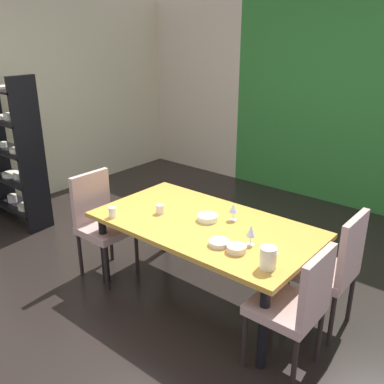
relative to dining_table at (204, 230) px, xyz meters
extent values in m
cube|color=black|center=(-0.54, -0.12, -0.66)|extent=(5.61, 6.10, 0.02)
cube|color=beige|center=(-2.47, 2.88, 0.67)|extent=(1.76, 0.10, 2.65)
cube|color=#2B712B|center=(0.33, 2.88, 0.67)|extent=(3.85, 0.10, 2.65)
cube|color=#BD8C34|center=(0.00, 0.00, 0.05)|extent=(1.88, 1.03, 0.04)
cylinder|color=black|center=(-0.84, 0.41, -0.31)|extent=(0.07, 0.07, 0.68)
cylinder|color=black|center=(0.84, 0.41, -0.31)|extent=(0.07, 0.07, 0.68)
cylinder|color=black|center=(-0.84, -0.41, -0.31)|extent=(0.07, 0.07, 0.68)
cylinder|color=black|center=(0.84, -0.41, -0.31)|extent=(0.07, 0.07, 0.68)
cube|color=tan|center=(-0.93, -0.30, -0.17)|extent=(0.44, 0.44, 0.07)
cube|color=tan|center=(-1.13, -0.30, 0.09)|extent=(0.05, 0.42, 0.52)
cylinder|color=black|center=(-0.74, -0.11, -0.43)|extent=(0.04, 0.04, 0.44)
cylinder|color=black|center=(-0.74, -0.49, -0.43)|extent=(0.04, 0.04, 0.44)
cylinder|color=black|center=(-1.12, -0.11, -0.43)|extent=(0.04, 0.04, 0.44)
cylinder|color=black|center=(-1.12, -0.49, -0.43)|extent=(0.04, 0.04, 0.44)
cube|color=tan|center=(0.93, -0.30, -0.17)|extent=(0.44, 0.44, 0.07)
cube|color=tan|center=(1.13, -0.30, 0.07)|extent=(0.05, 0.42, 0.48)
cylinder|color=black|center=(0.74, -0.49, -0.43)|extent=(0.04, 0.04, 0.44)
cylinder|color=black|center=(0.74, -0.11, -0.43)|extent=(0.04, 0.04, 0.44)
cylinder|color=black|center=(1.12, -0.49, -0.43)|extent=(0.04, 0.04, 0.44)
cylinder|color=black|center=(1.12, -0.11, -0.43)|extent=(0.04, 0.04, 0.44)
cube|color=tan|center=(0.93, 0.30, -0.17)|extent=(0.44, 0.44, 0.07)
cube|color=tan|center=(1.13, 0.30, 0.09)|extent=(0.05, 0.42, 0.52)
cylinder|color=black|center=(0.74, 0.11, -0.43)|extent=(0.04, 0.04, 0.44)
cylinder|color=black|center=(0.74, 0.49, -0.43)|extent=(0.04, 0.04, 0.44)
cylinder|color=black|center=(1.12, 0.11, -0.43)|extent=(0.04, 0.04, 0.44)
cylinder|color=black|center=(1.12, 0.49, -0.43)|extent=(0.04, 0.04, 0.44)
cube|color=black|center=(-2.32, -0.18, 0.24)|extent=(0.05, 0.32, 1.78)
cube|color=black|center=(-2.75, -0.18, -0.47)|extent=(0.88, 0.32, 0.02)
cylinder|color=silver|center=(-2.60, -0.18, -0.43)|extent=(0.20, 0.20, 0.06)
cylinder|color=silver|center=(-2.93, -0.18, -0.41)|extent=(0.11, 0.11, 0.10)
cube|color=black|center=(-2.75, -0.18, -0.12)|extent=(0.88, 0.32, 0.02)
cylinder|color=silver|center=(-2.87, -0.18, -0.08)|extent=(0.20, 0.20, 0.05)
cylinder|color=white|center=(-2.71, -0.18, -0.07)|extent=(0.10, 0.10, 0.07)
cube|color=black|center=(-2.75, -0.18, 0.24)|extent=(0.88, 0.32, 0.02)
cylinder|color=white|center=(-2.59, -0.18, 0.28)|extent=(0.19, 0.19, 0.05)
cylinder|color=white|center=(-2.93, -0.18, 0.29)|extent=(0.08, 0.08, 0.06)
cube|color=black|center=(-2.75, -0.18, 0.60)|extent=(0.88, 0.32, 0.02)
cylinder|color=white|center=(-2.86, -0.18, 0.63)|extent=(0.18, 0.18, 0.04)
cylinder|color=white|center=(-2.72, -0.18, 0.65)|extent=(0.09, 0.09, 0.08)
cube|color=black|center=(-2.75, -0.18, 0.95)|extent=(0.88, 0.32, 0.02)
cylinder|color=beige|center=(-2.74, -0.18, 0.98)|extent=(0.22, 0.22, 0.02)
cylinder|color=silver|center=(0.16, 0.19, 0.08)|extent=(0.07, 0.07, 0.00)
cylinder|color=silver|center=(0.16, 0.19, 0.11)|extent=(0.01, 0.01, 0.07)
cone|color=silver|center=(0.16, 0.19, 0.19)|extent=(0.08, 0.08, 0.07)
cylinder|color=silver|center=(0.51, -0.08, 0.08)|extent=(0.06, 0.06, 0.00)
cylinder|color=silver|center=(0.51, -0.08, 0.11)|extent=(0.01, 0.01, 0.07)
cone|color=silver|center=(0.51, -0.08, 0.19)|extent=(0.07, 0.07, 0.09)
cylinder|color=beige|center=(0.49, -0.24, 0.10)|extent=(0.15, 0.15, 0.05)
cylinder|color=silver|center=(0.33, -0.24, 0.09)|extent=(0.16, 0.16, 0.04)
cylinder|color=white|center=(-0.01, 0.05, 0.10)|extent=(0.18, 0.18, 0.05)
cylinder|color=silver|center=(-0.42, -0.10, 0.11)|extent=(0.07, 0.07, 0.08)
cylinder|color=white|center=(-0.68, -0.42, 0.12)|extent=(0.07, 0.07, 0.09)
cylinder|color=white|center=(0.77, -0.29, 0.15)|extent=(0.12, 0.12, 0.16)
cone|color=white|center=(0.83, -0.29, 0.22)|extent=(0.04, 0.04, 0.03)
camera|label=1|loc=(1.99, -2.56, 1.62)|focal=40.00mm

